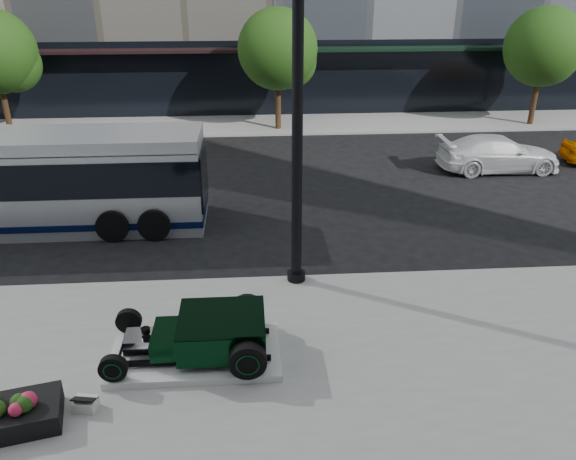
{
  "coord_description": "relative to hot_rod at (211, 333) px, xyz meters",
  "views": [
    {
      "loc": [
        -0.48,
        -14.59,
        7.24
      ],
      "look_at": [
        0.45,
        -1.53,
        1.2
      ],
      "focal_mm": 35.0,
      "sensor_mm": 36.0,
      "label": 1
    }
  ],
  "objects": [
    {
      "name": "lamppost",
      "position": [
        1.96,
        3.01,
        3.3
      ],
      "size": [
        0.46,
        0.46,
        8.38
      ],
      "color": "black",
      "rests_on": "sidewalk_near"
    },
    {
      "name": "transit_bus",
      "position": [
        -6.58,
        7.2,
        0.79
      ],
      "size": [
        12.12,
        2.88,
        2.92
      ],
      "color": "silver",
      "rests_on": "ground"
    },
    {
      "name": "hot_rod",
      "position": [
        0.0,
        0.0,
        0.0
      ],
      "size": [
        3.22,
        2.0,
        0.81
      ],
      "color": "black",
      "rests_on": "display_plinth"
    },
    {
      "name": "sidewalk_far",
      "position": [
        1.34,
        19.21,
        -0.64
      ],
      "size": [
        70.0,
        4.0,
        0.12
      ],
      "primitive_type": "cube",
      "color": "gray",
      "rests_on": "ground"
    },
    {
      "name": "street_trees",
      "position": [
        2.49,
        18.29,
        3.07
      ],
      "size": [
        29.8,
        3.8,
        5.7
      ],
      "color": "black",
      "rests_on": "sidewalk_far"
    },
    {
      "name": "white_sedan",
      "position": [
        10.71,
        11.4,
        -0.01
      ],
      "size": [
        4.78,
        1.97,
        1.38
      ],
      "primitive_type": "imported",
      "rotation": [
        0.0,
        0.0,
        1.58
      ],
      "color": "white",
      "rests_on": "ground"
    },
    {
      "name": "info_plaque",
      "position": [
        -2.19,
        -1.36,
        -0.45
      ],
      "size": [
        0.45,
        0.37,
        0.31
      ],
      "color": "silver",
      "rests_on": "sidewalk_near"
    },
    {
      "name": "ground",
      "position": [
        1.34,
        5.21,
        -0.7
      ],
      "size": [
        120.0,
        120.0,
        0.0
      ],
      "primitive_type": "plane",
      "color": "black",
      "rests_on": "ground"
    },
    {
      "name": "display_plinth",
      "position": [
        -0.33,
        0.0,
        -0.5
      ],
      "size": [
        3.4,
        1.8,
        0.15
      ],
      "primitive_type": "cube",
      "color": "silver",
      "rests_on": "sidewalk_near"
    }
  ]
}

